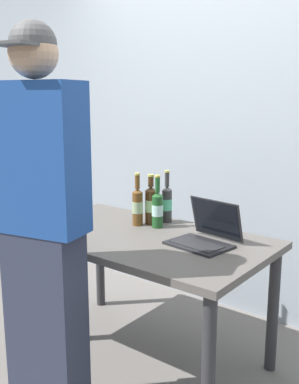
{
  "coord_description": "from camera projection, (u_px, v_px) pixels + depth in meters",
  "views": [
    {
      "loc": [
        1.51,
        -1.85,
        1.47
      ],
      "look_at": [
        0.07,
        0.0,
        0.98
      ],
      "focal_mm": 42.23,
      "sensor_mm": 36.0,
      "label": 1
    }
  ],
  "objects": [
    {
      "name": "desk",
      "position": [
        140.0,
        250.0,
        2.51
      ],
      "size": [
        1.42,
        0.8,
        0.73
      ],
      "color": "#56514C",
      "rests_on": "ground"
    },
    {
      "name": "beer_bottle_dark",
      "position": [
        157.0,
        208.0,
        2.61
      ],
      "size": [
        0.07,
        0.07,
        0.31
      ],
      "color": "#1E5123",
      "rests_on": "desk"
    },
    {
      "name": "beer_bottle_green",
      "position": [
        167.0,
        203.0,
        2.72
      ],
      "size": [
        0.06,
        0.06,
        0.32
      ],
      "color": "#333333",
      "rests_on": "desk"
    },
    {
      "name": "coffee_mug",
      "position": [
        72.0,
        208.0,
        2.9
      ],
      "size": [
        0.12,
        0.08,
        0.09
      ],
      "color": "#19598C",
      "rests_on": "desk"
    },
    {
      "name": "person_figure",
      "position": [
        42.0,
        228.0,
        1.96
      ],
      "size": [
        0.43,
        0.33,
        1.78
      ],
      "color": "#2D3347",
      "rests_on": "ground"
    },
    {
      "name": "laptop",
      "position": [
        206.0,
        234.0,
        2.33
      ],
      "size": [
        0.35,
        0.32,
        0.22
      ],
      "color": "black",
      "rests_on": "desk"
    },
    {
      "name": "back_wall",
      "position": [
        225.0,
        124.0,
        3.09
      ],
      "size": [
        6.0,
        0.1,
        2.6
      ],
      "primitive_type": "cube",
      "color": "#99A3AD",
      "rests_on": "ground"
    },
    {
      "name": "beer_bottle_brown",
      "position": [
        137.0,
        205.0,
        2.66
      ],
      "size": [
        0.06,
        0.06,
        0.31
      ],
      "color": "brown",
      "rests_on": "desk"
    },
    {
      "name": "ground_plane",
      "position": [
        141.0,
        355.0,
        2.64
      ],
      "size": [
        8.0,
        8.0,
        0.0
      ],
      "primitive_type": "plane",
      "color": "slate",
      "rests_on": "ground"
    },
    {
      "name": "beer_bottle_amber",
      "position": [
        151.0,
        204.0,
        2.68
      ],
      "size": [
        0.07,
        0.07,
        0.3
      ],
      "color": "#472B14",
      "rests_on": "desk"
    }
  ]
}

